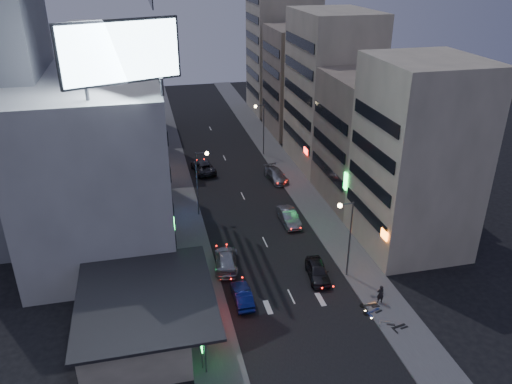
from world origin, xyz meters
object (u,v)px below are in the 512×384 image
object	(u,v)px
scooter_blue	(379,302)
parked_car_right_far	(276,175)
scooter_black_a	(405,318)
scooter_silver_b	(376,297)
parked_car_left	(203,167)
road_car_silver	(226,260)
scooter_black_b	(378,297)
parked_car_right_near	(318,271)
scooter_silver_a	(395,317)
parked_car_right_mid	(289,217)
person	(380,294)
road_car_blue	(242,295)

from	to	relation	value
scooter_blue	parked_car_right_far	bearing A→B (deg)	-15.51
scooter_black_a	scooter_silver_b	bearing A→B (deg)	8.13
scooter_blue	parked_car_left	bearing A→B (deg)	-0.67
road_car_silver	scooter_black_b	bearing A→B (deg)	152.72
parked_car_right_near	scooter_silver_a	world-z (taller)	parked_car_right_near
parked_car_right_mid	person	distance (m)	16.78
road_car_blue	scooter_silver_b	size ratio (longest dim) A/B	2.69
scooter_black_a	scooter_black_b	distance (m)	3.26
road_car_silver	scooter_blue	size ratio (longest dim) A/B	2.76
parked_car_left	person	size ratio (longest dim) A/B	3.24
parked_car_right_near	scooter_black_b	distance (m)	6.45
parked_car_left	scooter_black_b	bearing A→B (deg)	100.60
scooter_black_a	person	bearing A→B (deg)	3.03
road_car_blue	scooter_black_a	distance (m)	14.31
parked_car_right_mid	road_car_blue	size ratio (longest dim) A/B	1.13
road_car_silver	scooter_silver_a	bearing A→B (deg)	145.94
scooter_blue	scooter_black_b	world-z (taller)	scooter_black_b
scooter_black_b	scooter_black_a	bearing A→B (deg)	-160.74
parked_car_right_mid	scooter_black_b	distance (m)	16.78
scooter_silver_a	parked_car_left	bearing A→B (deg)	41.86
parked_car_right_mid	scooter_silver_a	xyz separation A→B (m)	(3.81, -19.17, -0.12)
road_car_silver	scooter_silver_b	world-z (taller)	road_car_silver
scooter_blue	scooter_silver_b	world-z (taller)	scooter_blue
parked_car_right_mid	scooter_silver_a	bearing A→B (deg)	-79.68
parked_car_right_mid	scooter_black_b	bearing A→B (deg)	-78.88
road_car_blue	scooter_silver_b	world-z (taller)	road_car_blue
parked_car_right_far	scooter_black_a	distance (m)	31.89
road_car_blue	scooter_blue	size ratio (longest dim) A/B	2.18
scooter_silver_a	scooter_black_b	bearing A→B (deg)	30.82
parked_car_left	road_car_blue	world-z (taller)	parked_car_left
parked_car_right_near	parked_car_left	world-z (taller)	parked_car_left
parked_car_right_mid	scooter_black_a	distance (m)	20.02
road_car_blue	scooter_blue	xyz separation A→B (m)	(11.65, -3.75, 0.01)
parked_car_right_far	road_car_blue	distance (m)	27.52
road_car_blue	person	bearing A→B (deg)	166.03
parked_car_right_near	road_car_silver	world-z (taller)	road_car_silver
road_car_silver	scooter_silver_b	bearing A→B (deg)	153.09
scooter_silver_a	scooter_silver_b	bearing A→B (deg)	32.27
scooter_silver_b	person	bearing A→B (deg)	-115.61
parked_car_right_mid	road_car_blue	distance (m)	15.70
parked_car_right_far	road_car_silver	xyz separation A→B (m)	(-10.60, -19.64, 0.03)
person	scooter_silver_b	size ratio (longest dim) A/B	1.11
person	scooter_black_a	world-z (taller)	person
person	road_car_blue	bearing A→B (deg)	-9.61
parked_car_right_far	scooter_silver_a	world-z (taller)	parked_car_right_far
scooter_silver_b	scooter_blue	bearing A→B (deg)	167.39
parked_car_right_near	scooter_silver_a	xyz separation A→B (m)	(4.22, -7.89, -0.10)
scooter_black_b	parked_car_right_near	bearing A→B (deg)	38.09
parked_car_left	scooter_silver_b	xyz separation A→B (m)	(11.15, -33.80, -0.20)
scooter_silver_a	scooter_silver_b	distance (m)	2.98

